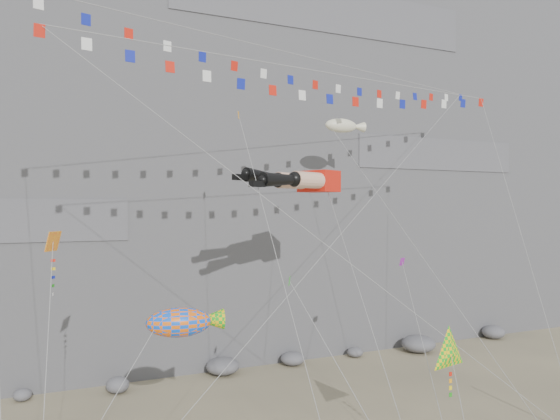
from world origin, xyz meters
name	(u,v)px	position (x,y,z in m)	size (l,w,h in m)	color
cliff	(176,89)	(0.00, 32.00, 25.00)	(80.00, 28.00, 50.00)	slate
talus_boulders	(223,367)	(0.00, 17.00, 0.60)	(60.00, 3.00, 1.20)	slate
legs_kite	(297,180)	(1.25, 6.51, 14.53)	(7.68, 15.67, 20.46)	red
flag_banner_upper	(303,56)	(2.18, 7.61, 22.45)	(34.79, 16.97, 30.21)	red
flag_banner_lower	(317,71)	(0.99, 3.59, 20.45)	(28.19, 8.70, 25.07)	red
harlequin_kite	(53,242)	(-12.54, 3.42, 11.32)	(1.96, 7.54, 13.06)	red
fish_windsock	(179,323)	(-7.12, 2.20, 7.45)	(10.12, 8.01, 12.93)	#FF630D
delta_kite	(451,354)	(4.42, -3.26, 6.04)	(4.43, 6.16, 8.73)	yellow
blimp_windsock	(341,126)	(8.04, 12.70, 19.09)	(6.46, 15.61, 24.66)	#EAE6C1
small_kite_a	(241,125)	(-2.06, 7.37, 17.82)	(0.97, 14.25, 22.96)	orange
small_kite_b	(403,265)	(7.36, 4.24, 9.36)	(5.30, 11.15, 14.94)	purple
small_kite_c	(292,285)	(-1.66, 1.23, 9.01)	(2.44, 10.15, 13.39)	#1B9316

